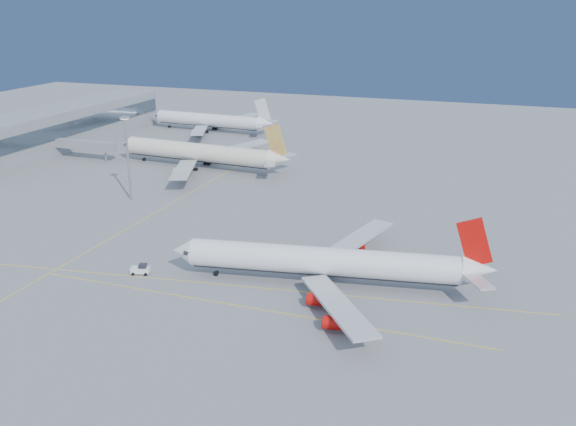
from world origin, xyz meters
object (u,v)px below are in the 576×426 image
(airliner_etihad, at_px, (201,153))
(light_mast, at_px, (127,152))
(airliner_third, at_px, (211,120))
(airliner_virgin, at_px, (329,262))
(pushback_tug, at_px, (141,269))

(airliner_etihad, distance_m, light_mast, 40.13)
(light_mast, bearing_deg, airliner_third, 103.11)
(airliner_third, bearing_deg, light_mast, -73.41)
(airliner_virgin, height_order, light_mast, light_mast)
(airliner_virgin, distance_m, airliner_third, 159.55)
(airliner_etihad, relative_size, airliner_third, 1.11)
(airliner_virgin, distance_m, airliner_etihad, 99.72)
(airliner_etihad, relative_size, light_mast, 2.77)
(airliner_etihad, bearing_deg, airliner_virgin, -44.14)
(airliner_etihad, bearing_deg, pushback_tug, -66.99)
(pushback_tug, bearing_deg, airliner_third, 93.25)
(pushback_tug, relative_size, light_mast, 0.18)
(airliner_etihad, height_order, pushback_tug, airliner_etihad)
(airliner_virgin, distance_m, pushback_tug, 39.16)
(airliner_etihad, relative_size, pushback_tug, 15.63)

